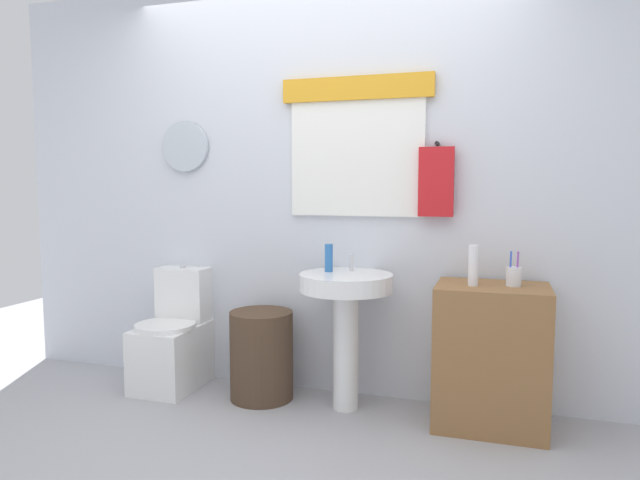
{
  "coord_description": "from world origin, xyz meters",
  "views": [
    {
      "loc": [
        1.05,
        -2.3,
        1.31
      ],
      "look_at": [
        0.08,
        0.8,
        1.0
      ],
      "focal_mm": 32.06,
      "sensor_mm": 36.0,
      "label": 1
    }
  ],
  "objects_px": {
    "laundry_hamper": "(261,355)",
    "soap_bottle": "(329,258)",
    "lotion_bottle": "(473,265)",
    "toilet": "(174,341)",
    "pedestal_sink": "(346,306)",
    "wooden_cabinet": "(491,356)",
    "toothbrush_cup": "(514,276)"
  },
  "relations": [
    {
      "from": "toilet",
      "to": "wooden_cabinet",
      "type": "relative_size",
      "value": 1.01
    },
    {
      "from": "laundry_hamper",
      "to": "toothbrush_cup",
      "type": "bearing_deg",
      "value": 0.8
    },
    {
      "from": "wooden_cabinet",
      "to": "toothbrush_cup",
      "type": "xyz_separation_m",
      "value": [
        0.1,
        0.02,
        0.44
      ]
    },
    {
      "from": "wooden_cabinet",
      "to": "lotion_bottle",
      "type": "height_order",
      "value": "lotion_bottle"
    },
    {
      "from": "lotion_bottle",
      "to": "toilet",
      "type": "bearing_deg",
      "value": 177.72
    },
    {
      "from": "lotion_bottle",
      "to": "soap_bottle",
      "type": "bearing_deg",
      "value": 173.81
    },
    {
      "from": "wooden_cabinet",
      "to": "toothbrush_cup",
      "type": "relative_size",
      "value": 4.19
    },
    {
      "from": "soap_bottle",
      "to": "wooden_cabinet",
      "type": "bearing_deg",
      "value": -3.07
    },
    {
      "from": "toilet",
      "to": "wooden_cabinet",
      "type": "bearing_deg",
      "value": -1.01
    },
    {
      "from": "toothbrush_cup",
      "to": "pedestal_sink",
      "type": "bearing_deg",
      "value": -178.74
    },
    {
      "from": "wooden_cabinet",
      "to": "soap_bottle",
      "type": "distance_m",
      "value": 1.06
    },
    {
      "from": "laundry_hamper",
      "to": "toothbrush_cup",
      "type": "distance_m",
      "value": 1.56
    },
    {
      "from": "laundry_hamper",
      "to": "lotion_bottle",
      "type": "height_order",
      "value": "lotion_bottle"
    },
    {
      "from": "pedestal_sink",
      "to": "toothbrush_cup",
      "type": "bearing_deg",
      "value": 1.26
    },
    {
      "from": "pedestal_sink",
      "to": "wooden_cabinet",
      "type": "distance_m",
      "value": 0.84
    },
    {
      "from": "pedestal_sink",
      "to": "wooden_cabinet",
      "type": "relative_size",
      "value": 1.03
    },
    {
      "from": "laundry_hamper",
      "to": "soap_bottle",
      "type": "distance_m",
      "value": 0.74
    },
    {
      "from": "toilet",
      "to": "pedestal_sink",
      "type": "height_order",
      "value": "pedestal_sink"
    },
    {
      "from": "pedestal_sink",
      "to": "wooden_cabinet",
      "type": "bearing_deg",
      "value": -0.0
    },
    {
      "from": "toilet",
      "to": "toothbrush_cup",
      "type": "height_order",
      "value": "toothbrush_cup"
    },
    {
      "from": "wooden_cabinet",
      "to": "toothbrush_cup",
      "type": "height_order",
      "value": "toothbrush_cup"
    },
    {
      "from": "wooden_cabinet",
      "to": "lotion_bottle",
      "type": "relative_size",
      "value": 3.53
    },
    {
      "from": "laundry_hamper",
      "to": "lotion_bottle",
      "type": "relative_size",
      "value": 2.47
    },
    {
      "from": "pedestal_sink",
      "to": "soap_bottle",
      "type": "xyz_separation_m",
      "value": [
        -0.12,
        0.05,
        0.27
      ]
    },
    {
      "from": "toilet",
      "to": "pedestal_sink",
      "type": "relative_size",
      "value": 0.98
    },
    {
      "from": "toilet",
      "to": "toothbrush_cup",
      "type": "relative_size",
      "value": 4.22
    },
    {
      "from": "laundry_hamper",
      "to": "wooden_cabinet",
      "type": "bearing_deg",
      "value": 0.0
    },
    {
      "from": "soap_bottle",
      "to": "toothbrush_cup",
      "type": "xyz_separation_m",
      "value": [
        1.04,
        -0.03,
        -0.05
      ]
    },
    {
      "from": "soap_bottle",
      "to": "lotion_bottle",
      "type": "relative_size",
      "value": 0.75
    },
    {
      "from": "toilet",
      "to": "soap_bottle",
      "type": "height_order",
      "value": "soap_bottle"
    },
    {
      "from": "toilet",
      "to": "wooden_cabinet",
      "type": "height_order",
      "value": "toilet"
    },
    {
      "from": "pedestal_sink",
      "to": "lotion_bottle",
      "type": "relative_size",
      "value": 3.65
    }
  ]
}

